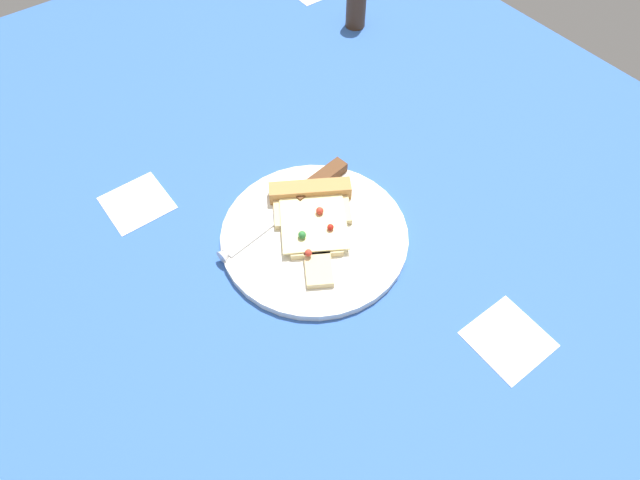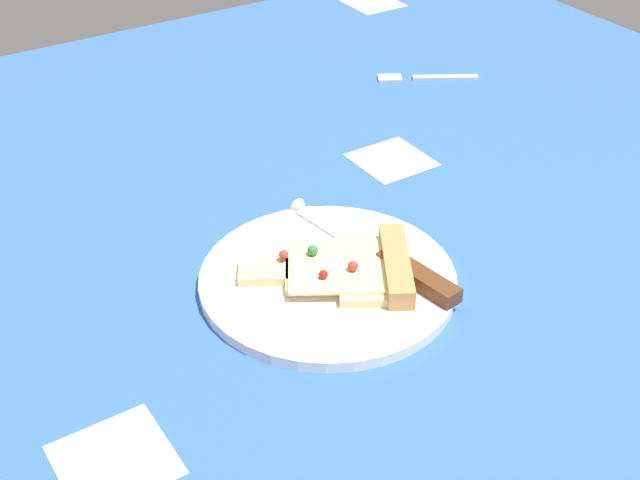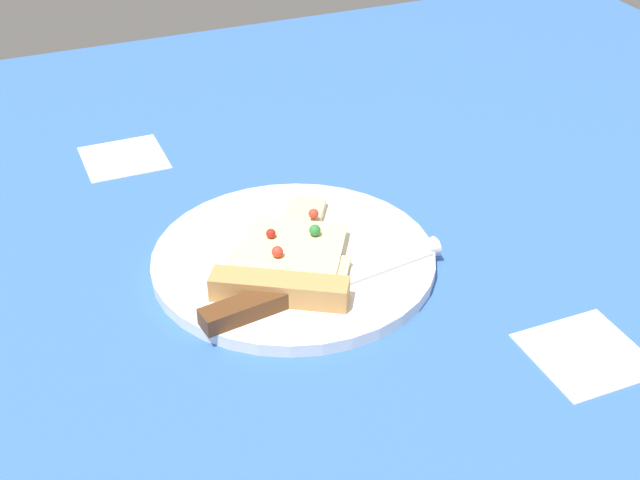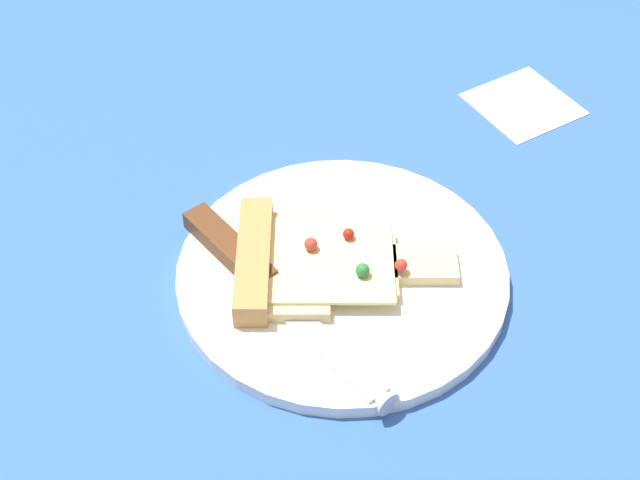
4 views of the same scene
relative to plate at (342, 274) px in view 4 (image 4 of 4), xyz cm
name	(u,v)px [view 4 (image 4 of 4)]	position (x,y,z in cm)	size (l,w,h in cm)	color
ground_plane	(270,387)	(5.23, -9.63, -2.11)	(146.65, 146.65, 3.00)	#3360B7
plate	(342,274)	(0.00, 0.00, 0.00)	(26.51, 26.51, 1.22)	white
pizza_slice	(310,262)	(-1.35, -2.22, 1.40)	(15.71, 18.92, 2.41)	beige
knife	(264,282)	(-1.54, -6.25, 1.21)	(24.05, 5.55, 2.45)	silver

